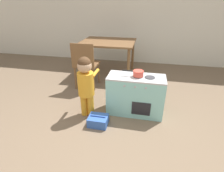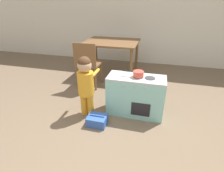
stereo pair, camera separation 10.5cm
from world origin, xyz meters
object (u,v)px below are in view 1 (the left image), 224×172
toy_pot (138,73)px  dining_chair_near (85,64)px  play_kitchen (135,95)px  child_figure (86,81)px  toy_basket (98,121)px  dining_table (108,45)px

toy_pot → dining_chair_near: bearing=146.8°
play_kitchen → dining_chair_near: bearing=146.3°
play_kitchen → toy_pot: size_ratio=2.74×
child_figure → dining_chair_near: size_ratio=1.01×
toy_basket → play_kitchen: bearing=42.2°
toy_pot → child_figure: bearing=-162.3°
dining_chair_near → play_kitchen: bearing=-33.7°
toy_basket → dining_chair_near: (-0.53, 1.05, 0.41)m
play_kitchen → dining_chair_near: size_ratio=0.92×
child_figure → dining_chair_near: child_figure is taller
dining_chair_near → toy_basket: bearing=-63.3°
dining_table → play_kitchen: bearing=-62.6°
child_figure → dining_chair_near: bearing=110.3°
toy_basket → dining_chair_near: size_ratio=0.29×
dining_table → child_figure: bearing=-87.4°
toy_pot → dining_table: dining_table is taller
play_kitchen → dining_chair_near: 1.19m
child_figure → dining_table: size_ratio=0.78×
dining_chair_near → child_figure: bearing=-69.7°
toy_basket → dining_chair_near: dining_chair_near is taller
child_figure → dining_chair_near: 0.92m
toy_basket → toy_pot: bearing=41.2°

